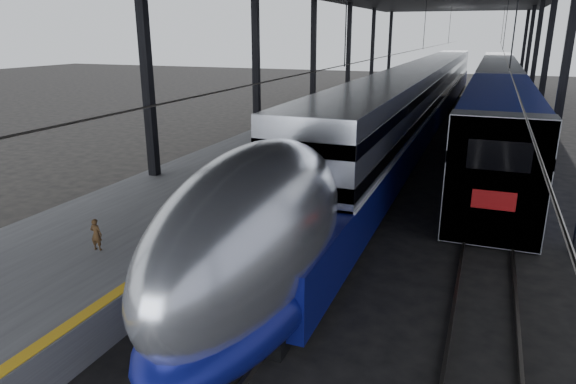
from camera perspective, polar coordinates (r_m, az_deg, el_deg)
The scene contains 7 objects.
ground at distance 14.95m, azimuth -7.10°, elevation -8.69°, with size 160.00×160.00×0.00m, color black.
platform at distance 33.85m, azimuth 3.72°, elevation 7.02°, with size 6.00×80.00×1.00m, color #4C4C4F.
yellow_strip at distance 33.04m, azimuth 8.40°, elevation 7.50°, with size 0.30×80.00×0.01m, color gold.
rails at distance 32.47m, azimuth 17.33°, elevation 5.07°, with size 6.52×80.00×0.16m.
tgv_train at distance 37.70m, azimuth 14.45°, elevation 9.95°, with size 3.06×65.20×4.39m.
second_train at distance 43.61m, azimuth 22.16°, elevation 10.25°, with size 3.03×56.05×4.18m.
child at distance 14.46m, azimuth -20.54°, elevation -4.43°, with size 0.32×0.21×0.87m, color #432C16.
Camera 1 is at (6.55, -11.76, 6.52)m, focal length 32.00 mm.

